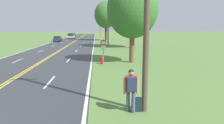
{
  "coord_description": "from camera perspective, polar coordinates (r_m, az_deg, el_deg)",
  "views": [
    {
      "loc": [
        5.75,
        -5.4,
        3.46
      ],
      "look_at": [
        6.76,
        7.26,
        1.31
      ],
      "focal_mm": 32.0,
      "sensor_mm": 36.0,
      "label": 1
    }
  ],
  "objects": [
    {
      "name": "hitchhiker_person",
      "position": [
        8.22,
        5.49,
        -6.96
      ],
      "size": [
        0.62,
        0.44,
        1.83
      ],
      "rotation": [
        0.0,
        0.0,
        1.58
      ],
      "color": "#475175",
      "rests_on": "ground"
    },
    {
      "name": "suitcase",
      "position": [
        8.63,
        7.06,
        -12.0
      ],
      "size": [
        0.42,
        0.17,
        0.63
      ],
      "rotation": [
        0.0,
        0.0,
        1.58
      ],
      "color": "#19282D",
      "rests_on": "ground"
    },
    {
      "name": "fire_hydrant",
      "position": [
        19.59,
        -2.93,
        0.52
      ],
      "size": [
        0.42,
        0.26,
        0.72
      ],
      "color": "red",
      "rests_on": "ground"
    },
    {
      "name": "traffic_sign",
      "position": [
        19.97,
        -2.5,
        4.74
      ],
      "size": [
        0.6,
        0.1,
        2.35
      ],
      "color": "gray",
      "rests_on": "ground"
    },
    {
      "name": "utility_pole_midground",
      "position": [
        40.97,
        -1.14,
        10.71
      ],
      "size": [
        1.8,
        0.24,
        8.17
      ],
      "color": "brown",
      "rests_on": "ground"
    },
    {
      "name": "utility_pole_far",
      "position": [
        73.93,
        -3.38,
        10.54
      ],
      "size": [
        1.8,
        0.24,
        9.0
      ],
      "color": "brown",
      "rests_on": "ground"
    },
    {
      "name": "tree_left_verge",
      "position": [
        20.44,
        5.87,
        14.79
      ],
      "size": [
        5.04,
        5.04,
        8.23
      ],
      "color": "brown",
      "rests_on": "ground"
    },
    {
      "name": "tree_behind_sign",
      "position": [
        36.26,
        6.1,
        15.44
      ],
      "size": [
        6.97,
        6.97,
        11.2
      ],
      "color": "brown",
      "rests_on": "ground"
    },
    {
      "name": "tree_mid_treeline",
      "position": [
        57.16,
        -1.76,
        13.3
      ],
      "size": [
        6.42,
        6.42,
        10.85
      ],
      "color": "#473828",
      "rests_on": "ground"
    },
    {
      "name": "car_dark_blue_hatchback_nearest",
      "position": [
        55.02,
        -15.27,
        6.5
      ],
      "size": [
        1.84,
        3.81,
        1.44
      ],
      "rotation": [
        0.0,
        0.0,
        1.58
      ],
      "color": "black",
      "rests_on": "ground"
    },
    {
      "name": "car_champagne_suv_approaching",
      "position": [
        67.57,
        -11.58,
        7.32
      ],
      "size": [
        2.09,
        4.87,
        1.81
      ],
      "rotation": [
        0.0,
        0.0,
        1.52
      ],
      "color": "black",
      "rests_on": "ground"
    },
    {
      "name": "car_dark_grey_hatchback_mid_near",
      "position": [
        93.71,
        -10.96,
        7.77
      ],
      "size": [
        2.05,
        3.57,
        1.29
      ],
      "rotation": [
        0.0,
        0.0,
        1.61
      ],
      "color": "black",
      "rests_on": "ground"
    }
  ]
}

